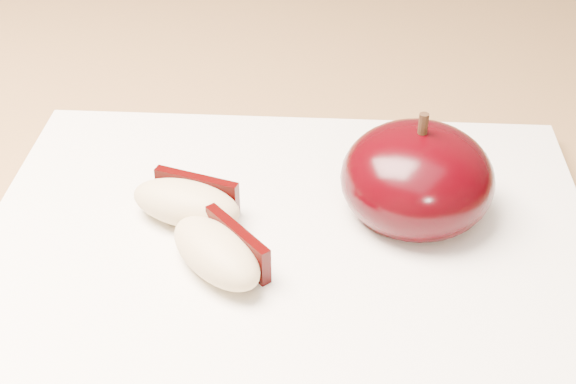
% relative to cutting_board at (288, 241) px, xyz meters
% --- Properties ---
extents(back_cabinet, '(2.40, 0.62, 0.94)m').
position_rel_cutting_board_xyz_m(back_cabinet, '(-0.06, 0.80, -0.44)').
color(back_cabinet, silver).
rests_on(back_cabinet, ground).
extents(cutting_board, '(0.38, 0.34, 0.01)m').
position_rel_cutting_board_xyz_m(cutting_board, '(0.00, 0.00, 0.00)').
color(cutting_board, silver).
rests_on(cutting_board, island_counter).
extents(apple_half, '(0.08, 0.08, 0.07)m').
position_rel_cutting_board_xyz_m(apple_half, '(0.05, 0.05, 0.03)').
color(apple_half, black).
rests_on(apple_half, cutting_board).
extents(apple_wedge_a, '(0.06, 0.04, 0.02)m').
position_rel_cutting_board_xyz_m(apple_wedge_a, '(-0.05, -0.01, 0.02)').
color(apple_wedge_a, tan).
rests_on(apple_wedge_a, cutting_board).
extents(apple_wedge_b, '(0.07, 0.05, 0.02)m').
position_rel_cutting_board_xyz_m(apple_wedge_b, '(-0.02, -0.04, 0.02)').
color(apple_wedge_b, tan).
rests_on(apple_wedge_b, cutting_board).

